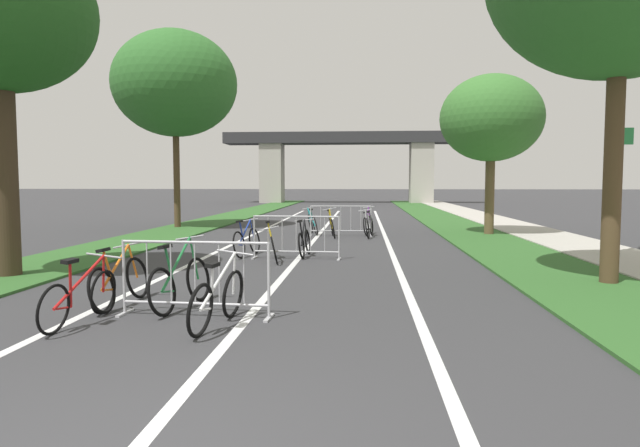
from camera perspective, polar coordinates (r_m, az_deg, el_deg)
The scene contains 24 objects.
grass_verge_left at distance 27.38m, azimuth -10.35°, elevation 0.35°, with size 2.42×56.64×0.05m, color #2D5B26.
grass_verge_right at distance 26.75m, azimuth 12.74°, elevation 0.23°, with size 2.42×56.64×0.05m, color #2D5B26.
sidewalk_path_right at distance 27.18m, azimuth 17.59°, elevation 0.23°, with size 2.22×56.64×0.08m, color #ADA89E.
lane_stripe_center at distance 19.77m, azimuth -0.10°, elevation -1.11°, with size 0.14×32.77×0.01m, color silver.
lane_stripe_right_lane at distance 19.72m, azimuth 6.63°, elevation -1.15°, with size 0.14×32.77×0.01m, color silver.
lane_stripe_left_lane at distance 20.09m, azimuth -6.71°, elevation -1.06°, with size 0.14×32.77×0.01m, color silver.
overpass_bridge at distance 50.14m, azimuth 2.68°, elevation 7.12°, with size 21.75×2.86×6.28m.
tree_left_maple_mid at distance 23.48m, azimuth -14.66°, elevation 13.69°, with size 4.92×4.92×7.86m.
tree_right_pine_near at distance 20.39m, azimuth 17.17°, elevation 10.24°, with size 3.52×3.52×5.56m.
lamppost_with_sign at distance 15.38m, azimuth 28.34°, elevation 9.27°, with size 0.56×0.32×5.65m.
crowd_barrier_nearest at distance 7.86m, azimuth -12.70°, elevation -5.62°, with size 2.15×0.56×1.05m.
crowd_barrier_second at distance 13.40m, azimuth -2.45°, elevation -1.47°, with size 2.15×0.55×1.05m.
crowd_barrier_third at distance 19.13m, azimuth 2.14°, elevation 0.25°, with size 2.14×0.50×1.05m.
bicycle_yellow_0 at distance 18.73m, azimuth 1.22°, elevation -0.26°, with size 0.47×1.67×1.03m.
bicycle_white_1 at distance 7.26m, azimuth -10.43°, elevation -7.60°, with size 0.58×1.66×0.95m.
bicycle_blue_2 at distance 14.08m, azimuth -7.53°, elevation -1.79°, with size 0.45×1.67×0.93m.
bicycle_red_3 at distance 7.94m, azimuth -23.39°, elevation -6.89°, with size 0.52×1.72×0.90m.
bicycle_green_4 at distance 8.43m, azimuth -14.11°, elevation -5.89°, with size 0.50×1.73×1.05m.
bicycle_purple_5 at distance 19.66m, azimuth 4.97°, elevation -0.10°, with size 0.45×1.59×1.00m.
bicycle_orange_6 at distance 8.87m, azimuth -19.83°, elevation -5.61°, with size 0.52×1.73×0.93m.
bicycle_teal_7 at distance 19.75m, azimuth -0.77°, elevation 0.01°, with size 0.72×1.74×0.96m.
bicycle_silver_8 at distance 18.75m, azimuth 5.05°, elevation -0.26°, with size 0.53×1.74×0.98m.
bicycle_black_9 at distance 13.92m, azimuth -1.62°, elevation -1.90°, with size 0.50×1.60×0.93m.
bicycle_yellow_10 at distance 13.11m, azimuth -4.83°, elevation -2.26°, with size 0.50×1.73×0.94m.
Camera 1 is at (1.56, -3.24, 1.85)m, focal length 31.18 mm.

